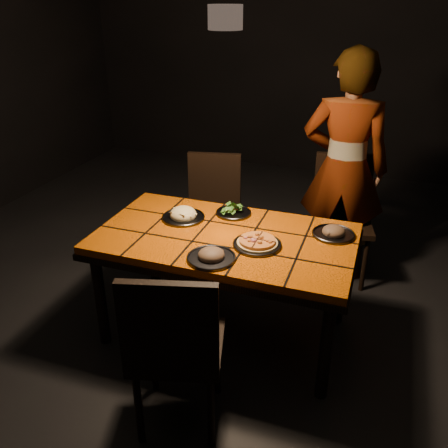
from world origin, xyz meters
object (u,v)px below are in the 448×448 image
(chair_near, at_px, (175,344))
(plate_pasta, at_px, (183,215))
(chair_far_left, at_px, (213,205))
(diner, at_px, (344,169))
(chair_far_right, at_px, (342,209))
(plate_pizza, at_px, (257,243))
(dining_table, at_px, (225,246))

(chair_near, xyz_separation_m, plate_pasta, (-0.38, 0.99, 0.20))
(chair_far_left, distance_m, diner, 1.07)
(chair_near, height_order, chair_far_right, chair_near)
(chair_far_left, relative_size, plate_pasta, 3.32)
(chair_near, height_order, diner, diner)
(plate_pizza, distance_m, plate_pasta, 0.61)
(plate_pizza, bearing_deg, chair_far_right, 71.32)
(dining_table, xyz_separation_m, chair_near, (0.04, -0.86, -0.10))
(diner, relative_size, plate_pasta, 6.26)
(dining_table, height_order, plate_pizza, plate_pizza)
(dining_table, distance_m, plate_pizza, 0.26)
(dining_table, xyz_separation_m, chair_far_left, (-0.40, 0.83, -0.12))
(diner, relative_size, plate_pizza, 6.14)
(chair_near, distance_m, chair_far_right, 2.00)
(dining_table, relative_size, chair_near, 1.61)
(dining_table, height_order, chair_far_right, chair_far_right)
(chair_far_right, bearing_deg, diner, 176.34)
(chair_far_left, distance_m, plate_pizza, 1.12)
(chair_far_left, height_order, chair_far_right, chair_far_right)
(dining_table, bearing_deg, chair_far_right, 59.99)
(plate_pasta, bearing_deg, chair_far_right, 44.23)
(chair_near, relative_size, plate_pizza, 3.42)
(chair_near, xyz_separation_m, chair_far_left, (-0.44, 1.69, -0.03))
(dining_table, distance_m, chair_far_left, 0.93)
(chair_far_left, xyz_separation_m, diner, (0.99, 0.22, 0.35))
(chair_far_right, bearing_deg, chair_far_left, -179.73)
(plate_pizza, height_order, plate_pasta, plate_pasta)
(dining_table, xyz_separation_m, plate_pasta, (-0.34, 0.13, 0.10))
(dining_table, height_order, diner, diner)
(chair_far_left, bearing_deg, plate_pizza, -67.37)
(chair_far_left, height_order, diner, diner)
(chair_near, height_order, plate_pasta, chair_near)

